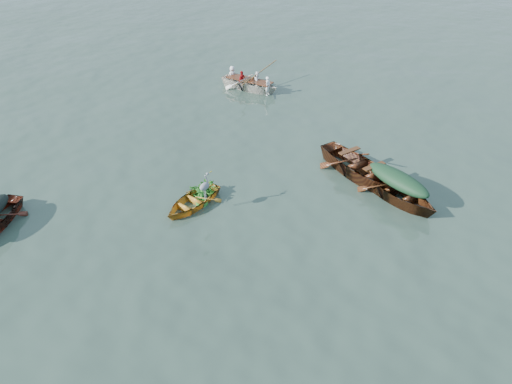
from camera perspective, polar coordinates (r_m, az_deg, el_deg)
ground at (r=14.86m, az=-7.52°, el=-6.08°), size 140.00×140.00×0.00m
yellow_dinghy at (r=16.42m, az=-7.26°, el=-1.61°), size 1.29×2.86×0.74m
green_tarp_boat at (r=17.25m, az=15.55°, el=-0.77°), size 4.65×2.57×1.04m
open_wooden_boat at (r=18.10m, az=11.68°, el=1.64°), size 5.41×3.23×1.26m
rowed_boat at (r=24.78m, az=-0.72°, el=11.61°), size 4.33×1.75×1.00m
green_tarp_cover at (r=16.83m, az=15.95°, el=1.41°), size 2.56×1.41×0.52m
thwart_benches at (r=17.77m, az=11.92°, el=3.40°), size 2.76×1.77×0.04m
heron at (r=15.66m, az=-5.87°, el=0.23°), size 0.29×0.41×0.92m
dinghy_weeds at (r=16.35m, az=-6.05°, el=1.17°), size 0.72×0.92×0.60m
rowers at (r=24.46m, az=-0.74°, el=13.51°), size 3.06×1.47×0.76m
oars at (r=24.58m, az=-0.73°, el=12.74°), size 0.90×2.65×0.06m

